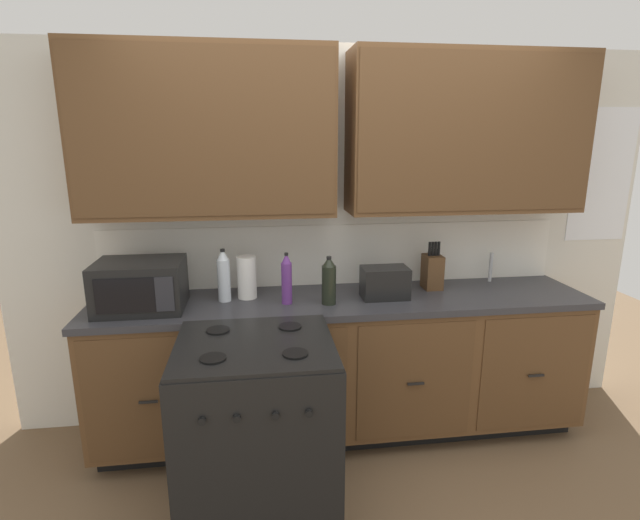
{
  "coord_description": "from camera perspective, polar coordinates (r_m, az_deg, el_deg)",
  "views": [
    {
      "loc": [
        -0.52,
        -2.47,
        1.87
      ],
      "look_at": [
        -0.15,
        0.27,
        1.18
      ],
      "focal_mm": 27.1,
      "sensor_mm": 36.0,
      "label": 1
    }
  ],
  "objects": [
    {
      "name": "sink_faucet",
      "position": [
        3.47,
        19.5,
        -0.8
      ],
      "size": [
        0.02,
        0.02,
        0.2
      ],
      "primitive_type": "cylinder",
      "color": "#B2B5BA",
      "rests_on": "counter_run"
    },
    {
      "name": "paper_towel_roll",
      "position": [
        2.96,
        -8.63,
        -2.02
      ],
      "size": [
        0.12,
        0.12,
        0.26
      ],
      "primitive_type": "cylinder",
      "color": "white",
      "rests_on": "counter_run"
    },
    {
      "name": "bottle_dark",
      "position": [
        2.81,
        1.05,
        -2.49
      ],
      "size": [
        0.08,
        0.08,
        0.29
      ],
      "color": "black",
      "rests_on": "counter_run"
    },
    {
      "name": "bottle_clear",
      "position": [
        2.92,
        -11.3,
        -1.85
      ],
      "size": [
        0.08,
        0.08,
        0.32
      ],
      "color": "silver",
      "rests_on": "counter_run"
    },
    {
      "name": "toaster",
      "position": [
        2.97,
        7.66,
        -2.65
      ],
      "size": [
        0.28,
        0.18,
        0.19
      ],
      "color": "black",
      "rests_on": "counter_run"
    },
    {
      "name": "knife_block",
      "position": [
        3.2,
        13.12,
        -1.28
      ],
      "size": [
        0.11,
        0.14,
        0.31
      ],
      "color": "#52361E",
      "rests_on": "counter_run"
    },
    {
      "name": "stove_range",
      "position": [
        2.56,
        -7.38,
        -19.29
      ],
      "size": [
        0.76,
        0.68,
        0.95
      ],
      "color": "black",
      "rests_on": "ground_plane"
    },
    {
      "name": "microwave",
      "position": [
        2.91,
        -20.44,
        -2.84
      ],
      "size": [
        0.48,
        0.37,
        0.28
      ],
      "color": "black",
      "rests_on": "counter_run"
    },
    {
      "name": "wall_unit",
      "position": [
        3.02,
        2.33,
        10.08
      ],
      "size": [
        4.21,
        0.4,
        2.43
      ],
      "color": "silver",
      "rests_on": "ground_plane"
    },
    {
      "name": "counter_run",
      "position": [
        3.14,
        2.75,
        -12.29
      ],
      "size": [
        3.04,
        0.64,
        0.93
      ],
      "color": "black",
      "rests_on": "ground_plane"
    },
    {
      "name": "bottle_violet",
      "position": [
        2.83,
        -3.96,
        -2.25
      ],
      "size": [
        0.06,
        0.06,
        0.31
      ],
      "color": "#663384",
      "rests_on": "counter_run"
    },
    {
      "name": "ground_plane",
      "position": [
        3.14,
        3.64,
        -22.53
      ],
      "size": [
        8.0,
        8.0,
        0.0
      ],
      "primitive_type": "plane",
      "color": "brown"
    }
  ]
}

